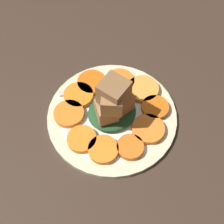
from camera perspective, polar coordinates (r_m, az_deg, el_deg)
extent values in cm
cube|color=#38281E|center=(64.63, 0.00, -1.44)|extent=(120.00, 120.00, 2.00)
cylinder|color=beige|center=(63.34, 0.00, -0.76)|extent=(26.17, 26.17, 1.00)
cylinder|color=white|center=(63.29, 0.00, -0.73)|extent=(20.94, 20.94, 1.00)
cylinder|color=orange|center=(66.83, 1.43, 5.62)|extent=(6.23, 6.23, 1.14)
cylinder|color=#D45F13|center=(66.75, -3.70, 5.39)|extent=(6.18, 6.18, 1.14)
cylinder|color=orange|center=(65.04, -6.15, 3.03)|extent=(6.16, 6.16, 1.14)
cylinder|color=orange|center=(62.84, -7.87, -0.34)|extent=(6.09, 6.09, 1.14)
cylinder|color=orange|center=(59.80, -5.54, -4.96)|extent=(5.65, 5.65, 1.14)
cylinder|color=orange|center=(58.61, -1.60, -6.88)|extent=(5.73, 5.73, 1.14)
cylinder|color=orange|center=(58.91, 3.40, -6.40)|extent=(5.14, 5.14, 1.14)
cylinder|color=orange|center=(60.93, 6.65, -3.13)|extent=(6.35, 6.35, 1.14)
cylinder|color=#D76115|center=(63.61, 7.87, 0.79)|extent=(5.54, 5.54, 1.14)
cylinder|color=#F99539|center=(65.91, 5.67, 4.17)|extent=(6.63, 6.63, 1.14)
ellipsoid|color=#1E4723|center=(62.02, 0.00, -0.03)|extent=(9.76, 8.79, 1.88)
cube|color=#9E754C|center=(58.82, -0.98, 0.22)|extent=(4.31, 4.31, 3.85)
cube|color=olive|center=(59.45, 1.37, 1.73)|extent=(5.36, 5.36, 4.48)
cube|color=olive|center=(59.55, 0.01, 1.61)|extent=(4.28, 4.28, 4.13)
cube|color=brown|center=(55.00, 0.36, 3.66)|extent=(6.37, 6.37, 4.66)
cube|color=olive|center=(55.31, 0.00, 1.75)|extent=(5.14, 5.14, 3.80)
cube|color=#B2B2B7|center=(65.93, -4.29, 3.82)|extent=(11.96, 4.79, 0.40)
cube|color=#B2B2B7|center=(66.24, 1.63, 4.39)|extent=(2.12, 2.65, 0.40)
cube|color=#B2B2B7|center=(67.19, 4.19, 5.32)|extent=(4.67, 1.77, 0.40)
cube|color=#B2B2B7|center=(66.81, 4.28, 4.86)|extent=(4.67, 1.77, 0.40)
cube|color=#B2B2B7|center=(66.42, 4.37, 4.40)|extent=(4.67, 1.77, 0.40)
cube|color=#B2B2B7|center=(66.04, 4.46, 3.94)|extent=(4.67, 1.77, 0.40)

